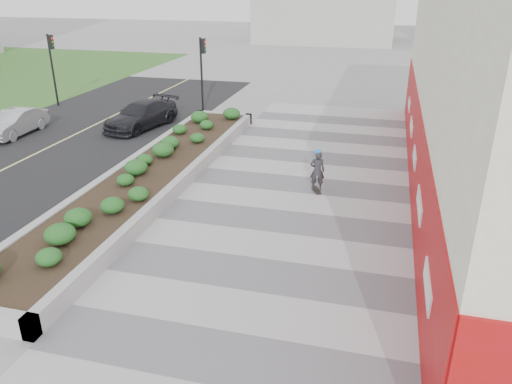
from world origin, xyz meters
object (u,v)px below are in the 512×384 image
traffic_signal_far (52,59)px  planter (152,172)px  traffic_signal_near (202,64)px  car_dark (141,115)px  skateboarder (317,170)px  car_silver (15,123)px

traffic_signal_far → planter: bearing=-42.5°
traffic_signal_near → planter: bearing=-80.7°
planter → traffic_signal_far: 15.00m
traffic_signal_far → car_dark: (7.10, -3.16, -2.09)m
skateboarder → car_dark: 11.72m
skateboarder → car_dark: (-9.98, 6.13, -0.15)m
traffic_signal_near → skateboarder: traffic_signal_near is taller
traffic_signal_near → traffic_signal_far: same height
traffic_signal_far → car_silver: size_ratio=1.12×
traffic_signal_near → traffic_signal_far: bearing=-176.9°
traffic_signal_near → car_silver: 10.11m
traffic_signal_near → traffic_signal_far: size_ratio=1.00×
planter → skateboarder: 6.21m
traffic_signal_near → car_dark: traffic_signal_near is taller
traffic_signal_near → traffic_signal_far: (-9.20, -0.50, 0.00)m
car_dark → car_silver: bearing=-139.9°
traffic_signal_near → traffic_signal_far: 9.21m
skateboarder → car_dark: skateboarder is taller
planter → traffic_signal_far: bearing=137.5°
planter → car_silver: 10.11m
planter → traffic_signal_far: (-10.93, 10.00, 2.34)m
traffic_signal_far → skateboarder: 19.55m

